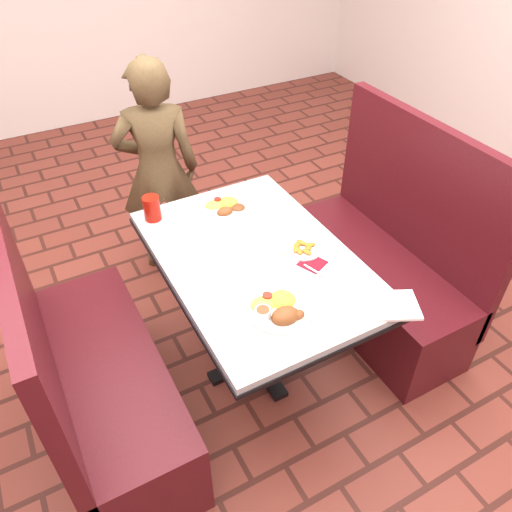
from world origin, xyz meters
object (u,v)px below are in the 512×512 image
(booth_bench_right, at_px, (380,270))
(dining_table, at_px, (256,272))
(diner_person, at_px, (158,171))
(near_dinner_plate, at_px, (280,306))
(far_dinner_plate, at_px, (226,205))
(booth_bench_left, at_px, (99,383))
(red_tumbler, at_px, (152,208))
(plantain_plate, at_px, (303,248))

(booth_bench_right, bearing_deg, dining_table, 180.00)
(dining_table, xyz_separation_m, diner_person, (-0.09, 1.05, 0.03))
(near_dinner_plate, height_order, far_dinner_plate, near_dinner_plate)
(booth_bench_left, xyz_separation_m, red_tumbler, (0.49, 0.50, 0.48))
(far_dinner_plate, bearing_deg, plantain_plate, -70.66)
(booth_bench_right, height_order, plantain_plate, booth_bench_right)
(booth_bench_left, distance_m, booth_bench_right, 1.60)
(dining_table, height_order, plantain_plate, plantain_plate)
(booth_bench_right, distance_m, plantain_plate, 0.73)
(near_dinner_plate, bearing_deg, booth_bench_left, 153.86)
(dining_table, relative_size, plantain_plate, 7.18)
(diner_person, xyz_separation_m, far_dinner_plate, (0.14, -0.64, 0.09))
(booth_bench_left, bearing_deg, plantain_plate, -3.77)
(far_dinner_plate, height_order, red_tumbler, red_tumbler)
(booth_bench_right, distance_m, near_dinner_plate, 1.05)
(diner_person, distance_m, plantain_plate, 1.16)
(dining_table, height_order, diner_person, diner_person)
(near_dinner_plate, relative_size, far_dinner_plate, 1.09)
(booth_bench_left, distance_m, near_dinner_plate, 0.91)
(booth_bench_right, relative_size, near_dinner_plate, 4.48)
(red_tumbler, bearing_deg, near_dinner_plate, -75.20)
(booth_bench_right, bearing_deg, near_dinner_plate, -158.35)
(diner_person, relative_size, red_tumbler, 10.94)
(near_dinner_plate, relative_size, plantain_plate, 1.59)
(booth_bench_left, relative_size, far_dinner_plate, 4.87)
(booth_bench_right, bearing_deg, far_dinner_plate, 151.76)
(dining_table, distance_m, plantain_plate, 0.24)
(dining_table, xyz_separation_m, far_dinner_plate, (0.04, 0.40, 0.12))
(far_dinner_plate, relative_size, plantain_plate, 1.46)
(diner_person, bearing_deg, near_dinner_plate, 106.57)
(red_tumbler, bearing_deg, booth_bench_left, -134.38)
(booth_bench_right, bearing_deg, booth_bench_left, 180.00)
(booth_bench_right, relative_size, far_dinner_plate, 4.87)
(far_dinner_plate, bearing_deg, dining_table, -96.28)
(booth_bench_left, height_order, far_dinner_plate, booth_bench_left)
(plantain_plate, distance_m, red_tumbler, 0.77)
(dining_table, xyz_separation_m, booth_bench_left, (-0.80, 0.00, -0.32))
(booth_bench_left, xyz_separation_m, booth_bench_right, (1.60, 0.00, 0.00))
(near_dinner_plate, bearing_deg, dining_table, 76.47)
(booth_bench_right, relative_size, diner_person, 0.88)
(dining_table, height_order, booth_bench_left, booth_bench_left)
(far_dinner_plate, bearing_deg, red_tumbler, 164.95)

